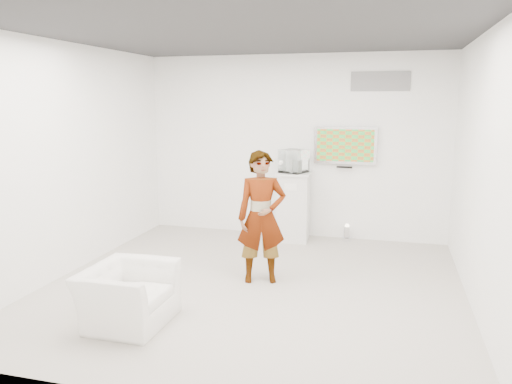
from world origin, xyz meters
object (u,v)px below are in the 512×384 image
pedestal (293,207)px  floor_uplight (347,233)px  tv (345,145)px  armchair (128,295)px  person (261,217)px

pedestal → floor_uplight: 0.98m
tv → pedestal: 1.29m
tv → armchair: size_ratio=1.09×
tv → person: tv is taller
armchair → pedestal: (1.04, 3.50, 0.26)m
tv → armchair: (-1.82, -3.78, -1.25)m
armchair → pedestal: 3.66m
armchair → tv: bearing=-25.0°
tv → pedestal: tv is taller
person → armchair: size_ratio=1.82×
tv → armchair: tv is taller
tv → pedestal: (-0.78, -0.29, -0.99)m
floor_uplight → tv: bearing=128.7°
person → pedestal: 1.98m
person → floor_uplight: size_ratio=6.24×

